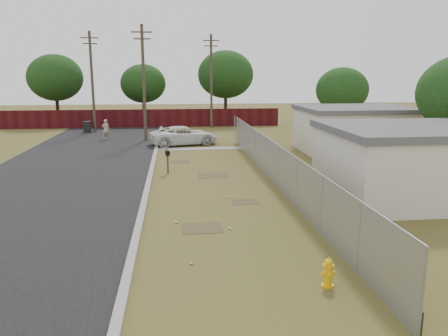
{
  "coord_description": "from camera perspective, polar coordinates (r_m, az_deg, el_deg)",
  "views": [
    {
      "loc": [
        -1.67,
        -19.37,
        5.24
      ],
      "look_at": [
        0.5,
        -0.27,
        1.1
      ],
      "focal_mm": 35.0,
      "sensor_mm": 36.0,
      "label": 1
    }
  ],
  "objects": [
    {
      "name": "street",
      "position": [
        28.37,
        -16.69,
        1.03
      ],
      "size": [
        15.1,
        60.0,
        0.12
      ],
      "color": "black",
      "rests_on": "ground"
    },
    {
      "name": "trash_bin",
      "position": [
        42.05,
        -17.44,
        5.17
      ],
      "size": [
        0.66,
        0.73,
        1.02
      ],
      "color": "black",
      "rests_on": "ground"
    },
    {
      "name": "fire_hydrant",
      "position": [
        11.54,
        13.44,
        -13.2
      ],
      "size": [
        0.36,
        0.37,
        0.78
      ],
      "color": "yellow",
      "rests_on": "ground"
    },
    {
      "name": "chainlink_fence",
      "position": [
        21.41,
        6.6,
        0.1
      ],
      "size": [
        0.1,
        27.06,
        2.02
      ],
      "color": "gray",
      "rests_on": "ground"
    },
    {
      "name": "pedestrian",
      "position": [
        36.93,
        -15.18,
        4.88
      ],
      "size": [
        0.69,
        0.54,
        1.65
      ],
      "primitive_type": "imported",
      "rotation": [
        0.0,
        0.0,
        3.41
      ],
      "color": "tan",
      "rests_on": "ground"
    },
    {
      "name": "ground",
      "position": [
        20.13,
        -1.5,
        -2.93
      ],
      "size": [
        120.0,
        120.0,
        0.0
      ],
      "primitive_type": "plane",
      "color": "brown",
      "rests_on": "ground"
    },
    {
      "name": "mailbox",
      "position": [
        23.48,
        -7.39,
        1.71
      ],
      "size": [
        0.27,
        0.57,
        1.29
      ],
      "color": "brown",
      "rests_on": "ground"
    },
    {
      "name": "privacy_fence",
      "position": [
        44.79,
        -12.07,
        6.34
      ],
      "size": [
        30.0,
        0.12,
        1.8
      ],
      "primitive_type": "cube",
      "color": "#3E0D13",
      "rests_on": "ground"
    },
    {
      "name": "scattered_litter",
      "position": [
        17.4,
        -1.33,
        -5.24
      ],
      "size": [
        3.11,
        12.73,
        0.07
      ],
      "color": "silver",
      "rests_on": "ground"
    },
    {
      "name": "houses",
      "position": [
        25.48,
        20.14,
        3.11
      ],
      "size": [
        9.3,
        17.24,
        3.1
      ],
      "color": "beige",
      "rests_on": "ground"
    },
    {
      "name": "horizon_trees",
      "position": [
        43.0,
        -3.2,
        11.33
      ],
      "size": [
        33.32,
        31.94,
        7.78
      ],
      "color": "#312016",
      "rests_on": "ground"
    },
    {
      "name": "utility_poles",
      "position": [
        40.09,
        -9.52,
        11.22
      ],
      "size": [
        12.6,
        8.24,
        9.0
      ],
      "color": "#4C4232",
      "rests_on": "ground"
    },
    {
      "name": "pickup_truck",
      "position": [
        33.16,
        -5.23,
        4.25
      ],
      "size": [
        5.52,
        3.58,
        1.41
      ],
      "primitive_type": "imported",
      "rotation": [
        0.0,
        0.0,
        1.83
      ],
      "color": "silver",
      "rests_on": "ground"
    }
  ]
}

